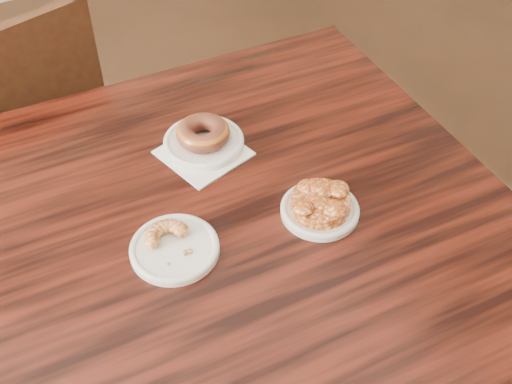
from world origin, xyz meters
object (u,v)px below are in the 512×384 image
glazed_donut (203,133)px  apple_fritter (321,201)px  cruller_fragment (174,242)px  chair_far (7,148)px  cafe_table (241,332)px

glazed_donut → apple_fritter: bearing=-66.9°
apple_fritter → cruller_fragment: bearing=172.6°
chair_far → cruller_fragment: 0.88m
cafe_table → apple_fritter: size_ratio=6.72×
cafe_table → chair_far: size_ratio=1.09×
glazed_donut → apple_fritter: (0.11, -0.26, -0.00)m
cruller_fragment → glazed_donut: bearing=55.9°
apple_fritter → cafe_table: bearing=156.9°
chair_far → glazed_donut: 0.74m
cafe_table → cruller_fragment: cruller_fragment is taller
glazed_donut → cruller_fragment: (-0.16, -0.23, -0.01)m
apple_fritter → cruller_fragment: 0.27m
cafe_table → glazed_donut: (0.02, 0.21, 0.41)m
cafe_table → cruller_fragment: bearing=-168.3°
cafe_table → cruller_fragment: size_ratio=10.83×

